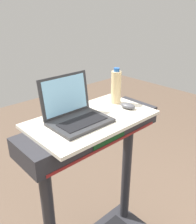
% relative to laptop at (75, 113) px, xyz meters
% --- Properties ---
extents(desk_board, '(0.73, 0.42, 0.02)m').
position_rel_laptop_xyz_m(desk_board, '(0.10, -0.02, -0.06)').
color(desk_board, beige).
rests_on(desk_board, treadmill_base).
extents(laptop, '(0.32, 0.26, 0.24)m').
position_rel_laptop_xyz_m(laptop, '(0.00, 0.00, 0.00)').
color(laptop, '#2D2D30').
rests_on(laptop, desk_board).
extents(computer_mouse, '(0.07, 0.11, 0.03)m').
position_rel_laptop_xyz_m(computer_mouse, '(0.35, -0.08, -0.03)').
color(computer_mouse, '#4C4C51').
rests_on(computer_mouse, desk_board).
extents(water_bottle, '(0.07, 0.07, 0.23)m').
position_rel_laptop_xyz_m(water_bottle, '(0.37, 0.04, 0.06)').
color(water_bottle, beige).
rests_on(water_bottle, desk_board).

